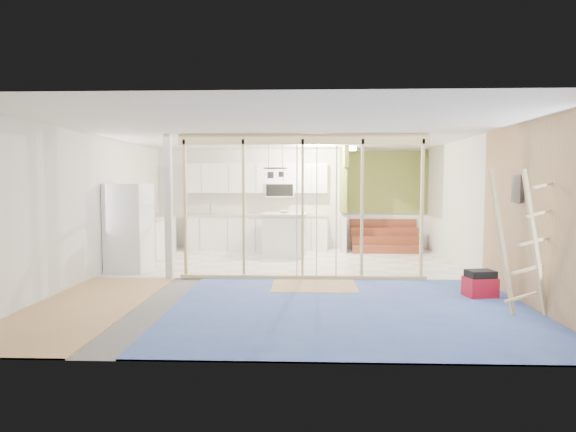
{
  "coord_description": "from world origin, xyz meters",
  "views": [
    {
      "loc": [
        0.35,
        -8.52,
        1.74
      ],
      "look_at": [
        0.02,
        0.6,
        1.1
      ],
      "focal_mm": 30.0,
      "sensor_mm": 36.0,
      "label": 1
    }
  ],
  "objects_px": {
    "toolbox": "(480,284)",
    "ladder": "(523,243)",
    "island": "(285,235)",
    "fridge": "(130,228)"
  },
  "relations": [
    {
      "from": "fridge",
      "to": "toolbox",
      "type": "height_order",
      "value": "fridge"
    },
    {
      "from": "fridge",
      "to": "toolbox",
      "type": "relative_size",
      "value": 3.47
    },
    {
      "from": "ladder",
      "to": "island",
      "type": "bearing_deg",
      "value": 109.58
    },
    {
      "from": "fridge",
      "to": "island",
      "type": "height_order",
      "value": "fridge"
    },
    {
      "from": "toolbox",
      "to": "ladder",
      "type": "xyz_separation_m",
      "value": [
        0.14,
        -1.06,
        0.77
      ]
    },
    {
      "from": "fridge",
      "to": "island",
      "type": "relative_size",
      "value": 1.52
    },
    {
      "from": "fridge",
      "to": "toolbox",
      "type": "xyz_separation_m",
      "value": [
        6.07,
        -1.91,
        -0.66
      ]
    },
    {
      "from": "island",
      "to": "toolbox",
      "type": "xyz_separation_m",
      "value": [
        3.13,
        -3.91,
        -0.31
      ]
    },
    {
      "from": "island",
      "to": "ladder",
      "type": "xyz_separation_m",
      "value": [
        3.27,
        -4.97,
        0.46
      ]
    },
    {
      "from": "fridge",
      "to": "ladder",
      "type": "xyz_separation_m",
      "value": [
        6.21,
        -2.97,
        0.11
      ]
    }
  ]
}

